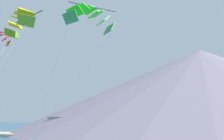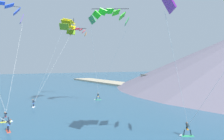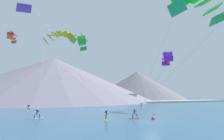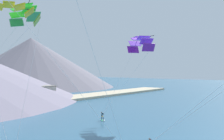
# 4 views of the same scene
# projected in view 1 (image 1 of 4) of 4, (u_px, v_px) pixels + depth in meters

# --- Properties ---
(parafoil_kite_near_trail) EXTENTS (13.98, 7.65, 17.53)m
(parafoil_kite_near_trail) POSITION_uv_depth(u_px,v_px,m) (89.00, 17.00, 39.73)
(parafoil_kite_near_trail) COLOR #36944F
(parafoil_kite_mid_center) EXTENTS (7.28, 8.36, 16.11)m
(parafoil_kite_mid_center) POSITION_uv_depth(u_px,v_px,m) (20.00, 21.00, 37.10)
(parafoil_kite_mid_center) COLOR #60941E
(shoreline_strip) EXTENTS (180.00, 10.00, 0.70)m
(shoreline_strip) POSITION_uv_depth(u_px,v_px,m) (187.00, 140.00, 63.15)
(shoreline_strip) COLOR #BCAD8E
(shoreline_strip) RESTS_ON ground
(shore_building_quay_east) EXTENTS (8.14, 5.01, 4.96)m
(shore_building_quay_east) POSITION_uv_depth(u_px,v_px,m) (66.00, 127.00, 79.00)
(shore_building_quay_east) COLOR #B7AD9E
(shore_building_quay_east) RESTS_ON ground
(mountain_peak_west_ridge) EXTENTS (128.83, 128.83, 28.38)m
(mountain_peak_west_ridge) POSITION_uv_depth(u_px,v_px,m) (201.00, 90.00, 108.34)
(mountain_peak_west_ridge) COLOR gray
(mountain_peak_west_ridge) RESTS_ON ground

